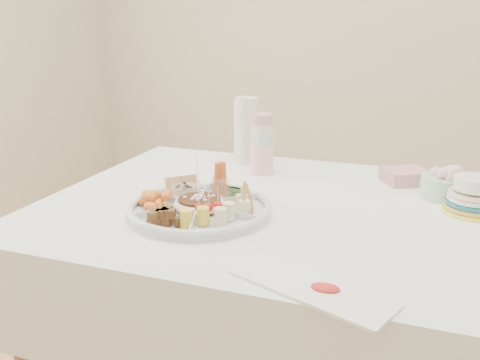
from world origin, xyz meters
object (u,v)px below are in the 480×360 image
(dining_table, at_px, (306,326))
(thermos, at_px, (247,130))
(plate_stack, at_px, (473,196))
(party_tray, at_px, (199,206))

(dining_table, relative_size, thermos, 6.24)
(thermos, distance_m, plate_stack, 0.81)
(thermos, height_order, plate_stack, thermos)
(party_tray, bearing_deg, dining_table, 28.81)
(dining_table, bearing_deg, party_tray, -151.19)
(dining_table, height_order, party_tray, party_tray)
(plate_stack, bearing_deg, dining_table, -165.22)
(party_tray, distance_m, plate_stack, 0.74)
(party_tray, bearing_deg, plate_stack, 20.68)
(dining_table, height_order, thermos, thermos)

